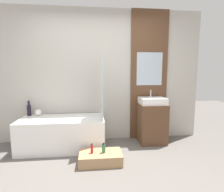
{
  "coord_description": "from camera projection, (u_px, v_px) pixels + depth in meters",
  "views": [
    {
      "loc": [
        -0.09,
        -1.95,
        1.36
      ],
      "look_at": [
        0.2,
        0.71,
        1.01
      ],
      "focal_mm": 28.0,
      "sensor_mm": 36.0,
      "label": 1
    }
  ],
  "objects": [
    {
      "name": "wall_tiled_back",
      "position": [
        98.0,
        76.0,
        3.49
      ],
      "size": [
        4.2,
        0.06,
        2.6
      ],
      "primitive_type": "cube",
      "color": "#B7B2A8",
      "rests_on": "ground_plane"
    },
    {
      "name": "bottle_soap_primary",
      "position": [
        92.0,
        149.0,
        2.62
      ],
      "size": [
        0.04,
        0.04,
        0.15
      ],
      "color": "red",
      "rests_on": "wooden_step_bench"
    },
    {
      "name": "ground_plane",
      "position": [
        102.0,
        187.0,
        2.11
      ],
      "size": [
        12.0,
        12.0,
        0.0
      ],
      "primitive_type": "plane",
      "color": "#605B56"
    },
    {
      "name": "vase_round_light",
      "position": [
        38.0,
        112.0,
        3.3
      ],
      "size": [
        0.12,
        0.12,
        0.12
      ],
      "primitive_type": "sphere",
      "color": "silver",
      "rests_on": "bathtub"
    },
    {
      "name": "vase_tall_dark",
      "position": [
        29.0,
        110.0,
        3.3
      ],
      "size": [
        0.07,
        0.07,
        0.28
      ],
      "color": "black",
      "rests_on": "bathtub"
    },
    {
      "name": "bottle_soap_secondary",
      "position": [
        104.0,
        148.0,
        2.64
      ],
      "size": [
        0.06,
        0.06,
        0.15
      ],
      "color": "#38704C",
      "rests_on": "wooden_step_bench"
    },
    {
      "name": "sink",
      "position": [
        152.0,
        101.0,
        3.37
      ],
      "size": [
        0.48,
        0.4,
        0.27
      ],
      "color": "white",
      "rests_on": "vanity_cabinet"
    },
    {
      "name": "wooden_step_bench",
      "position": [
        101.0,
        158.0,
        2.65
      ],
      "size": [
        0.64,
        0.37,
        0.16
      ],
      "primitive_type": "cube",
      "color": "#A87F56",
      "rests_on": "ground_plane"
    },
    {
      "name": "vanity_cabinet",
      "position": [
        152.0,
        123.0,
        3.43
      ],
      "size": [
        0.51,
        0.46,
        0.76
      ],
      "primitive_type": "cube",
      "color": "brown",
      "rests_on": "ground_plane"
    },
    {
      "name": "bathtub",
      "position": [
        63.0,
        133.0,
        3.16
      ],
      "size": [
        1.48,
        0.7,
        0.56
      ],
      "color": "white",
      "rests_on": "ground_plane"
    },
    {
      "name": "wall_wood_accent",
      "position": [
        149.0,
        76.0,
        3.55
      ],
      "size": [
        0.75,
        0.04,
        2.6
      ],
      "color": "brown",
      "rests_on": "ground_plane"
    },
    {
      "name": "glass_shower_screen",
      "position": [
        102.0,
        87.0,
        3.04
      ],
      "size": [
        0.01,
        0.48,
        1.12
      ],
      "primitive_type": "cube",
      "color": "silver",
      "rests_on": "bathtub"
    }
  ]
}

